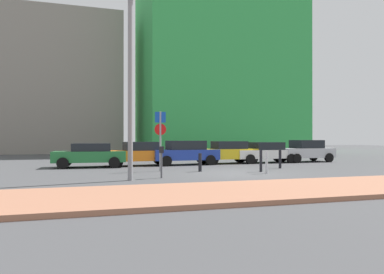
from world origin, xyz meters
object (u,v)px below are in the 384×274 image
Objects in this scene: parked_car_orange at (140,153)px; parked_car_white at (265,152)px; street_lamp at (130,71)px; parking_sign_post at (160,133)px; traffic_bollard_mid at (267,162)px; traffic_bollard_far at (261,161)px; traffic_bollard_near at (280,159)px; parked_car_blue at (185,152)px; parked_car_yellow at (229,152)px; traffic_bollard_edge at (200,162)px; parked_car_silver at (306,151)px; parked_car_green at (90,154)px; parking_meter at (161,157)px.

parked_car_white is (8.76, 0.22, -0.03)m from parked_car_orange.
street_lamp is (-1.48, -7.62, 3.65)m from parked_car_orange.
parked_car_orange is at bearing 97.14° from parking_sign_post.
traffic_bollard_mid is 0.99× the size of traffic_bollard_far.
parked_car_orange is at bearing 132.16° from traffic_bollard_far.
street_lamp is at bearing -158.75° from traffic_bollard_near.
parked_car_orange is at bearing 150.25° from traffic_bollard_near.
parked_car_blue is 6.22m from traffic_bollard_far.
parked_car_orange is 1.05× the size of parked_car_yellow.
parked_car_blue is at bearing 83.69° from traffic_bollard_edge.
parked_car_white is at bearing 2.94° from parked_car_blue.
parked_car_yellow is (3.12, 0.31, -0.03)m from parked_car_blue.
parked_car_silver is at bearing 1.60° from parked_car_blue.
parked_car_green is 2.97m from parked_car_orange.
traffic_bollard_near is (4.42, -4.11, -0.28)m from parked_car_blue.
traffic_bollard_far is at bearing -97.10° from parked_car_yellow.
parking_meter is at bearing -113.10° from parked_car_blue.
parked_car_blue is 1.02× the size of parked_car_yellow.
parked_car_orange is 4.16m from parking_sign_post.
traffic_bollard_mid is at bearing -131.26° from traffic_bollard_near.
parked_car_yellow is 5.97m from parked_car_silver.
parking_meter is 0.18× the size of street_lamp.
parking_sign_post reaches higher than parking_meter.
parking_meter is at bearing -148.82° from parked_car_silver.
parking_sign_post is 2.92× the size of traffic_bollard_near.
parked_car_yellow is 7.03m from traffic_bollard_mid.
parked_car_orange reaches higher than traffic_bollard_near.
parked_car_orange is 12.00m from parked_car_silver.
parking_meter is 1.23× the size of traffic_bollard_far.
parked_car_white is at bearing 39.74° from parking_meter.
parked_car_silver reaches higher than parking_meter.
parked_car_white reaches higher than parking_meter.
parked_car_white is 7.87m from traffic_bollard_mid.
parked_car_green is 1.36× the size of parking_sign_post.
parking_meter is (-3.02, -7.07, 0.07)m from parked_car_blue.
parked_car_green is 3.96× the size of traffic_bollard_near.
parked_car_silver reaches higher than traffic_bollard_far.
parked_car_green is 8.24m from street_lamp.
traffic_bollard_near is at bearing -20.34° from parked_car_green.
parking_sign_post is at bearing -46.13° from parked_car_green.
traffic_bollard_mid is (-3.66, -6.96, -0.19)m from parked_car_white.
parking_sign_post is 5.55m from traffic_bollard_mid.
traffic_bollard_edge is at bearing -173.21° from traffic_bollard_near.
parked_car_green is at bearing 141.66° from traffic_bollard_mid.
parked_car_blue is 7.01m from traffic_bollard_mid.
street_lamp is (-4.39, -7.54, 3.60)m from parked_car_blue.
traffic_bollard_near is at bearing 6.79° from traffic_bollard_edge.
parking_sign_post is at bearing -82.86° from parked_car_orange.
parked_car_green reaches higher than parking_meter.
parking_meter reaches higher than traffic_bollard_edge.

